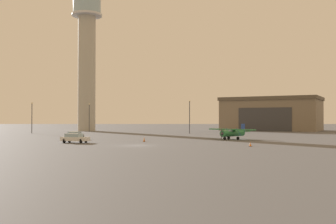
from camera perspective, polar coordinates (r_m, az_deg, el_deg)
ground_plane at (r=52.17m, az=-4.57°, el=-4.88°), size 400.00×400.00×0.00m
control_tower at (r=116.09m, az=-11.74°, el=8.53°), size 8.61×8.61×42.85m
hangar at (r=121.40m, az=14.85°, el=-0.27°), size 32.81×28.59×9.86m
airplane_green at (r=67.36m, az=9.42°, el=-2.93°), size 7.12×7.37×2.64m
car_silver at (r=68.62m, az=-13.40°, el=-3.29°), size 2.57×4.56×1.37m
car_white at (r=59.00m, az=-13.43°, el=-3.68°), size 4.31×2.84×1.37m
light_post_west at (r=100.20m, az=-19.21°, el=-0.34°), size 0.44×0.44×7.51m
light_post_east at (r=92.87m, az=3.15°, el=-0.21°), size 0.44×0.44×7.93m
light_post_north at (r=106.22m, az=-11.40°, el=-0.36°), size 0.44×0.44×7.65m
traffic_cone_near_left at (r=60.36m, az=-3.50°, el=-4.00°), size 0.36×0.36×0.74m
traffic_cone_near_right at (r=51.22m, az=11.89°, el=-4.62°), size 0.36×0.36×0.58m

